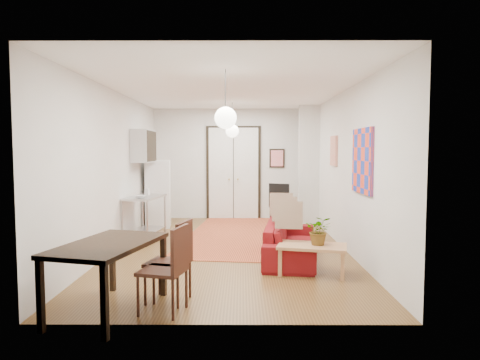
{
  "coord_description": "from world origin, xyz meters",
  "views": [
    {
      "loc": [
        0.22,
        -7.83,
        1.81
      ],
      "look_at": [
        0.19,
        0.23,
        1.25
      ],
      "focal_mm": 32.0,
      "sensor_mm": 36.0,
      "label": 1
    }
  ],
  "objects_px": {
    "dining_chair_far": "(164,260)",
    "black_side_chair": "(281,201)",
    "fridge": "(158,194)",
    "coffee_table": "(312,249)",
    "dining_table": "(108,250)",
    "sofa": "(291,241)",
    "dining_chair_near": "(169,253)",
    "kitchen_counter": "(145,212)"
  },
  "relations": [
    {
      "from": "kitchen_counter",
      "to": "dining_table",
      "type": "distance_m",
      "value": 3.93
    },
    {
      "from": "dining_table",
      "to": "sofa",
      "type": "bearing_deg",
      "value": 45.78
    },
    {
      "from": "dining_chair_far",
      "to": "fridge",
      "type": "bearing_deg",
      "value": -154.08
    },
    {
      "from": "kitchen_counter",
      "to": "black_side_chair",
      "type": "xyz_separation_m",
      "value": [
        2.91,
        1.48,
        0.05
      ]
    },
    {
      "from": "kitchen_counter",
      "to": "dining_chair_near",
      "type": "height_order",
      "value": "dining_chair_near"
    },
    {
      "from": "fridge",
      "to": "dining_table",
      "type": "distance_m",
      "value": 5.34
    },
    {
      "from": "dining_table",
      "to": "dining_chair_near",
      "type": "xyz_separation_m",
      "value": [
        0.6,
        0.45,
        -0.14
      ]
    },
    {
      "from": "coffee_table",
      "to": "dining_chair_far",
      "type": "relative_size",
      "value": 1.11
    },
    {
      "from": "black_side_chair",
      "to": "kitchen_counter",
      "type": "bearing_deg",
      "value": 49.8
    },
    {
      "from": "kitchen_counter",
      "to": "fridge",
      "type": "bearing_deg",
      "value": 98.0
    },
    {
      "from": "coffee_table",
      "to": "kitchen_counter",
      "type": "height_order",
      "value": "kitchen_counter"
    },
    {
      "from": "dining_chair_far",
      "to": "black_side_chair",
      "type": "height_order",
      "value": "black_side_chair"
    },
    {
      "from": "dining_table",
      "to": "dining_chair_near",
      "type": "distance_m",
      "value": 0.76
    },
    {
      "from": "fridge",
      "to": "dining_table",
      "type": "xyz_separation_m",
      "value": [
        0.49,
        -5.31,
        -0.09
      ]
    },
    {
      "from": "sofa",
      "to": "black_side_chair",
      "type": "xyz_separation_m",
      "value": [
        0.13,
        3.02,
        0.32
      ]
    },
    {
      "from": "sofa",
      "to": "kitchen_counter",
      "type": "height_order",
      "value": "kitchen_counter"
    },
    {
      "from": "black_side_chair",
      "to": "dining_chair_far",
      "type": "bearing_deg",
      "value": 93.78
    },
    {
      "from": "coffee_table",
      "to": "black_side_chair",
      "type": "bearing_deg",
      "value": 91.27
    },
    {
      "from": "kitchen_counter",
      "to": "dining_table",
      "type": "height_order",
      "value": "kitchen_counter"
    },
    {
      "from": "dining_table",
      "to": "coffee_table",
      "type": "bearing_deg",
      "value": 30.34
    },
    {
      "from": "sofa",
      "to": "kitchen_counter",
      "type": "distance_m",
      "value": 3.19
    },
    {
      "from": "kitchen_counter",
      "to": "fridge",
      "type": "height_order",
      "value": "fridge"
    },
    {
      "from": "sofa",
      "to": "kitchen_counter",
      "type": "bearing_deg",
      "value": 69.09
    },
    {
      "from": "fridge",
      "to": "sofa",
      "type": "bearing_deg",
      "value": -53.24
    },
    {
      "from": "dining_chair_far",
      "to": "black_side_chair",
      "type": "relative_size",
      "value": 0.93
    },
    {
      "from": "fridge",
      "to": "black_side_chair",
      "type": "bearing_deg",
      "value": -5.28
    },
    {
      "from": "dining_chair_near",
      "to": "dining_table",
      "type": "bearing_deg",
      "value": -39.24
    },
    {
      "from": "sofa",
      "to": "dining_table",
      "type": "relative_size",
      "value": 1.29
    },
    {
      "from": "dining_table",
      "to": "dining_chair_far",
      "type": "distance_m",
      "value": 0.62
    },
    {
      "from": "dining_chair_near",
      "to": "sofa",
      "type": "bearing_deg",
      "value": 152.62
    },
    {
      "from": "sofa",
      "to": "dining_chair_far",
      "type": "relative_size",
      "value": 2.09
    },
    {
      "from": "dining_chair_near",
      "to": "dining_chair_far",
      "type": "height_order",
      "value": "same"
    },
    {
      "from": "dining_chair_far",
      "to": "coffee_table",
      "type": "bearing_deg",
      "value": 139.82
    },
    {
      "from": "kitchen_counter",
      "to": "fridge",
      "type": "relative_size",
      "value": 0.77
    },
    {
      "from": "coffee_table",
      "to": "fridge",
      "type": "height_order",
      "value": "fridge"
    },
    {
      "from": "sofa",
      "to": "dining_chair_near",
      "type": "bearing_deg",
      "value": 146.45
    },
    {
      "from": "dining_chair_far",
      "to": "kitchen_counter",
      "type": "bearing_deg",
      "value": -149.89
    },
    {
      "from": "coffee_table",
      "to": "black_side_chair",
      "type": "distance_m",
      "value": 3.92
    },
    {
      "from": "dining_table",
      "to": "dining_chair_far",
      "type": "bearing_deg",
      "value": 9.32
    },
    {
      "from": "sofa",
      "to": "black_side_chair",
      "type": "bearing_deg",
      "value": 5.6
    },
    {
      "from": "dining_chair_near",
      "to": "dining_chair_far",
      "type": "distance_m",
      "value": 0.35
    },
    {
      "from": "dining_table",
      "to": "black_side_chair",
      "type": "distance_m",
      "value": 5.9
    }
  ]
}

